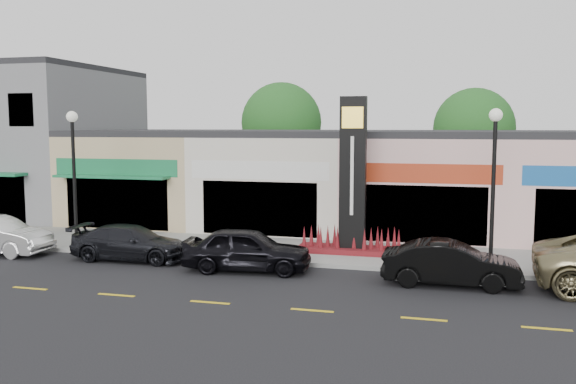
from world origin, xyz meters
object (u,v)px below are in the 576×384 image
Objects in this scene: lamp_west_near at (74,165)px; pylon_sign at (353,198)px; car_black_sedan at (247,249)px; car_black_conv at (451,264)px; lamp_east_near at (494,173)px; car_dark_sedan at (131,243)px.

pylon_sign is (11.00, 1.70, -1.20)m from lamp_west_near.
pylon_sign is at bearing -50.06° from car_black_sedan.
car_black_conv is at bearing -7.08° from lamp_west_near.
car_dark_sedan is at bearing -175.45° from lamp_east_near.
car_black_conv is (6.87, -0.25, -0.06)m from car_black_sedan.
car_black_conv is at bearing -125.85° from lamp_east_near.
car_dark_sedan is (-7.98, -2.73, -1.62)m from pylon_sign.
lamp_east_near is at bearing -87.14° from car_dark_sedan.
car_dark_sedan is 1.01× the size of car_black_sedan.
lamp_west_near is 1.21× the size of car_dark_sedan.
car_dark_sedan is at bearing -18.89° from lamp_west_near.
pylon_sign is 5.33m from car_black_conv.
lamp_east_near reaches higher than car_black_conv.
car_black_sedan is at bearing -169.08° from lamp_east_near.
car_black_conv is (-1.32, -1.82, -2.77)m from lamp_east_near.
lamp_east_near reaches higher than car_black_sedan.
pylon_sign is (-5.00, 1.70, -1.20)m from lamp_east_near.
car_black_sedan is at bearing -11.42° from lamp_west_near.
lamp_west_near is 4.26m from car_dark_sedan.
lamp_west_near and lamp_east_near have the same top height.
car_black_sedan is at bearing -134.18° from pylon_sign.
car_dark_sedan is at bearing -161.12° from pylon_sign.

